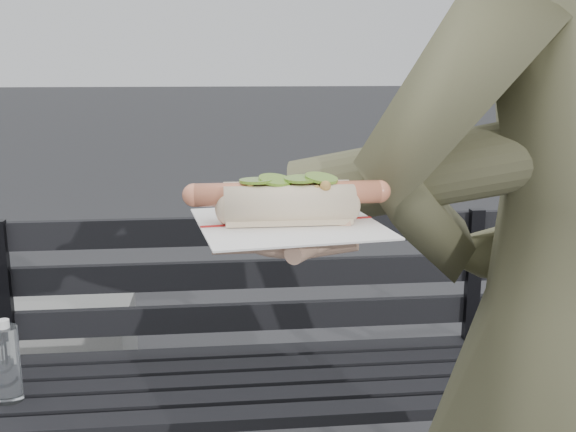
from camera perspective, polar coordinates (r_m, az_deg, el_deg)
park_bench at (r=1.88m, az=-3.76°, el=-11.40°), size 1.50×0.44×0.88m
held_hotdog at (r=0.83m, az=13.20°, el=3.50°), size 0.63×0.31×0.20m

